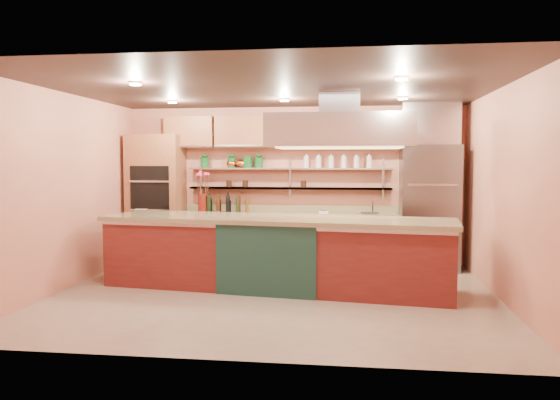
# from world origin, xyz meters

# --- Properties ---
(floor) EXTENTS (6.00, 5.00, 0.02)m
(floor) POSITION_xyz_m (0.00, 0.00, -0.01)
(floor) COLOR gray
(floor) RESTS_ON ground
(ceiling) EXTENTS (6.00, 5.00, 0.02)m
(ceiling) POSITION_xyz_m (0.00, 0.00, 2.80)
(ceiling) COLOR black
(ceiling) RESTS_ON wall_back
(wall_back) EXTENTS (6.00, 0.04, 2.80)m
(wall_back) POSITION_xyz_m (0.00, 2.50, 1.40)
(wall_back) COLOR tan
(wall_back) RESTS_ON floor
(wall_front) EXTENTS (6.00, 0.04, 2.80)m
(wall_front) POSITION_xyz_m (0.00, -2.50, 1.40)
(wall_front) COLOR tan
(wall_front) RESTS_ON floor
(wall_left) EXTENTS (0.04, 5.00, 2.80)m
(wall_left) POSITION_xyz_m (-3.00, 0.00, 1.40)
(wall_left) COLOR tan
(wall_left) RESTS_ON floor
(wall_right) EXTENTS (0.04, 5.00, 2.80)m
(wall_right) POSITION_xyz_m (3.00, 0.00, 1.40)
(wall_right) COLOR tan
(wall_right) RESTS_ON floor
(oven_stack) EXTENTS (0.95, 0.64, 2.30)m
(oven_stack) POSITION_xyz_m (-2.45, 2.18, 1.15)
(oven_stack) COLOR #955736
(oven_stack) RESTS_ON floor
(refrigerator) EXTENTS (0.95, 0.72, 2.10)m
(refrigerator) POSITION_xyz_m (2.35, 2.14, 1.05)
(refrigerator) COLOR slate
(refrigerator) RESTS_ON floor
(back_counter) EXTENTS (3.84, 0.64, 0.93)m
(back_counter) POSITION_xyz_m (-0.05, 2.20, 0.47)
(back_counter) COLOR tan
(back_counter) RESTS_ON floor
(wall_shelf_lower) EXTENTS (3.60, 0.26, 0.03)m
(wall_shelf_lower) POSITION_xyz_m (-0.05, 2.37, 1.35)
(wall_shelf_lower) COLOR #B5B6BD
(wall_shelf_lower) RESTS_ON wall_back
(wall_shelf_upper) EXTENTS (3.60, 0.26, 0.03)m
(wall_shelf_upper) POSITION_xyz_m (-0.05, 2.37, 1.70)
(wall_shelf_upper) COLOR #B5B6BD
(wall_shelf_upper) RESTS_ON wall_back
(upper_cabinets) EXTENTS (4.60, 0.36, 0.55)m
(upper_cabinets) POSITION_xyz_m (0.00, 2.32, 2.35)
(upper_cabinets) COLOR #955736
(upper_cabinets) RESTS_ON wall_back
(range_hood) EXTENTS (2.00, 1.00, 0.45)m
(range_hood) POSITION_xyz_m (0.87, 0.41, 2.25)
(range_hood) COLOR #B5B6BD
(range_hood) RESTS_ON ceiling
(ceiling_downlights) EXTENTS (4.00, 2.80, 0.02)m
(ceiling_downlights) POSITION_xyz_m (0.00, 0.20, 2.77)
(ceiling_downlights) COLOR #FFE5A5
(ceiling_downlights) RESTS_ON ceiling
(island) EXTENTS (5.03, 1.70, 1.03)m
(island) POSITION_xyz_m (-0.03, 0.41, 0.51)
(island) COLOR maroon
(island) RESTS_ON floor
(flower_vase) EXTENTS (0.20, 0.20, 0.32)m
(flower_vase) POSITION_xyz_m (-1.57, 2.15, 1.09)
(flower_vase) COLOR maroon
(flower_vase) RESTS_ON back_counter
(oil_bottle_cluster) EXTENTS (0.84, 0.43, 0.26)m
(oil_bottle_cluster) POSITION_xyz_m (-1.11, 2.15, 1.06)
(oil_bottle_cluster) COLOR black
(oil_bottle_cluster) RESTS_ON back_counter
(kitchen_scale) EXTENTS (0.18, 0.15, 0.09)m
(kitchen_scale) POSITION_xyz_m (0.57, 2.15, 0.98)
(kitchen_scale) COLOR silver
(kitchen_scale) RESTS_ON back_counter
(bar_faucet) EXTENTS (0.04, 0.04, 0.24)m
(bar_faucet) POSITION_xyz_m (1.41, 2.25, 1.05)
(bar_faucet) COLOR silver
(bar_faucet) RESTS_ON back_counter
(copper_kettle) EXTENTS (0.20, 0.20, 0.15)m
(copper_kettle) POSITION_xyz_m (-0.93, 2.37, 1.79)
(copper_kettle) COLOR #D66031
(copper_kettle) RESTS_ON wall_shelf_upper
(green_canister) EXTENTS (0.21, 0.21, 0.20)m
(green_canister) POSITION_xyz_m (-0.81, 2.37, 1.82)
(green_canister) COLOR #114F1D
(green_canister) RESTS_ON wall_shelf_upper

